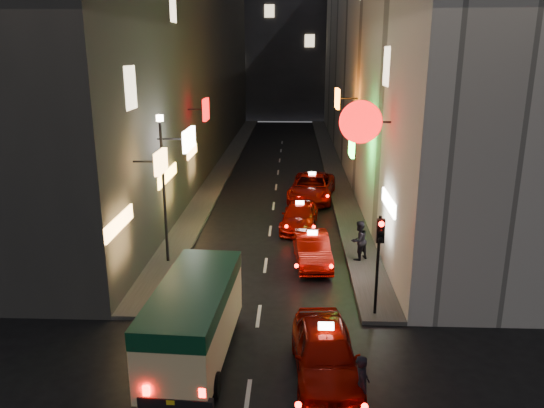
# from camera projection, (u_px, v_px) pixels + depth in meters

# --- Properties ---
(building_left) EXTENTS (7.53, 52.00, 18.00)m
(building_left) POSITION_uv_depth(u_px,v_px,m) (175.00, 48.00, 40.60)
(building_left) COLOR #33322F
(building_left) RESTS_ON ground
(building_right) EXTENTS (8.05, 52.00, 18.00)m
(building_right) POSITION_uv_depth(u_px,v_px,m) (385.00, 48.00, 39.98)
(building_right) COLOR beige
(building_right) RESTS_ON ground
(building_far) EXTENTS (30.00, 10.00, 22.00)m
(building_far) POSITION_uv_depth(u_px,v_px,m) (286.00, 34.00, 70.44)
(building_far) COLOR #36363B
(building_far) RESTS_ON ground
(sidewalk_left) EXTENTS (1.50, 52.00, 0.15)m
(sidewalk_left) POSITION_uv_depth(u_px,v_px,m) (227.00, 163.00, 42.95)
(sidewalk_left) COLOR #494744
(sidewalk_left) RESTS_ON ground
(sidewalk_right) EXTENTS (1.50, 52.00, 0.15)m
(sidewalk_right) POSITION_uv_depth(u_px,v_px,m) (332.00, 164.00, 42.62)
(sidewalk_right) COLOR #494744
(sidewalk_right) RESTS_ON ground
(minibus) EXTENTS (2.25, 5.67, 2.40)m
(minibus) POSITION_uv_depth(u_px,v_px,m) (194.00, 313.00, 15.39)
(minibus) COLOR #F5DE99
(minibus) RESTS_ON ground
(taxi_near) EXTENTS (2.55, 5.58, 1.91)m
(taxi_near) POSITION_uv_depth(u_px,v_px,m) (325.00, 349.00, 14.70)
(taxi_near) COLOR #860800
(taxi_near) RESTS_ON ground
(taxi_second) EXTENTS (2.32, 4.93, 1.70)m
(taxi_second) POSITION_uv_depth(u_px,v_px,m) (312.00, 247.00, 22.66)
(taxi_second) COLOR #860800
(taxi_second) RESTS_ON ground
(taxi_third) EXTENTS (2.34, 4.79, 1.64)m
(taxi_third) POSITION_uv_depth(u_px,v_px,m) (300.00, 214.00, 27.30)
(taxi_third) COLOR #860800
(taxi_third) RESTS_ON ground
(taxi_far) EXTENTS (3.07, 5.95, 1.98)m
(taxi_far) POSITION_uv_depth(u_px,v_px,m) (312.00, 185.00, 32.45)
(taxi_far) COLOR #860800
(taxi_far) RESTS_ON ground
(pedestrian_crossing) EXTENTS (0.39, 0.60, 1.81)m
(pedestrian_crossing) POSITION_uv_depth(u_px,v_px,m) (362.00, 381.00, 13.23)
(pedestrian_crossing) COLOR black
(pedestrian_crossing) RESTS_ON ground
(pedestrian_sidewalk) EXTENTS (0.87, 0.83, 1.97)m
(pedestrian_sidewalk) POSITION_uv_depth(u_px,v_px,m) (359.00, 238.00, 22.65)
(pedestrian_sidewalk) COLOR black
(pedestrian_sidewalk) RESTS_ON sidewalk_right
(traffic_light) EXTENTS (0.26, 0.43, 3.50)m
(traffic_light) POSITION_uv_depth(u_px,v_px,m) (379.00, 245.00, 17.40)
(traffic_light) COLOR black
(traffic_light) RESTS_ON sidewalk_right
(lamp_post) EXTENTS (0.28, 0.28, 6.22)m
(lamp_post) POSITION_uv_depth(u_px,v_px,m) (163.00, 180.00, 21.78)
(lamp_post) COLOR black
(lamp_post) RESTS_ON sidewalk_left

